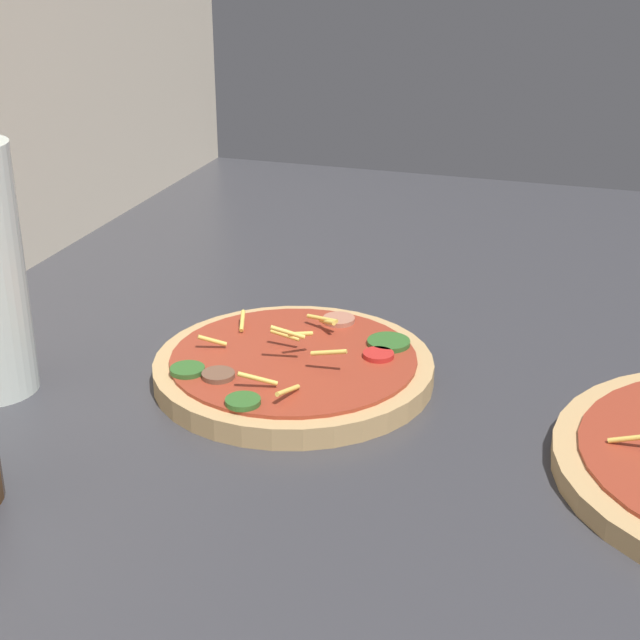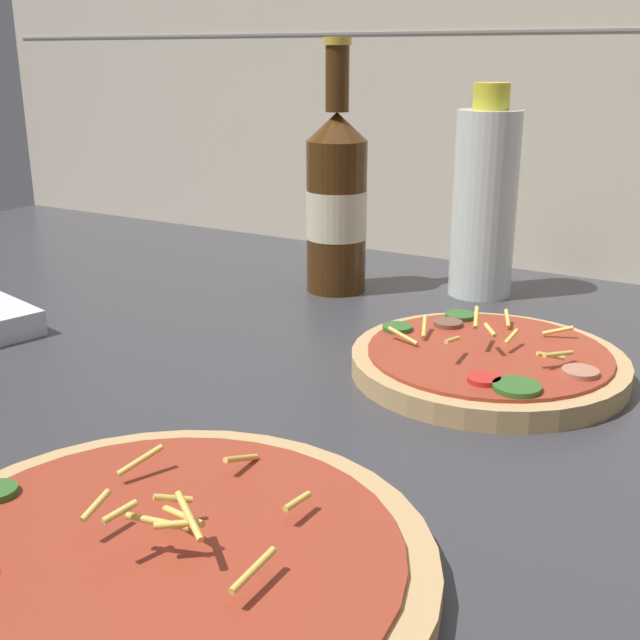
{
  "view_description": "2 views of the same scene",
  "coord_description": "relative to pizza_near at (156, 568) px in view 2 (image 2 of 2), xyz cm",
  "views": [
    {
      "loc": [
        -51.94,
        -13.06,
        38.24
      ],
      "look_at": [
        7.36,
        5.88,
        11.24
      ],
      "focal_mm": 55.0,
      "sensor_mm": 36.0,
      "label": 1
    },
    {
      "loc": [
        33.87,
        -49.32,
        27.51
      ],
      "look_at": [
        2.67,
        3.35,
        7.17
      ],
      "focal_mm": 45.0,
      "sensor_mm": 36.0,
      "label": 2
    }
  ],
  "objects": [
    {
      "name": "pizza_near",
      "position": [
        0.0,
        0.0,
        0.0
      ],
      "size": [
        28.05,
        28.05,
        4.8
      ],
      "color": "tan",
      "rests_on": "counter_slab"
    },
    {
      "name": "beer_bottle",
      "position": [
        -18.23,
        50.15,
        9.08
      ],
      "size": [
        6.6,
        6.6,
        26.69
      ],
      "color": "#47280F",
      "rests_on": "counter_slab"
    },
    {
      "name": "tile_backsplash",
      "position": [
        -9.75,
        69.98,
        26.59
      ],
      "size": [
        160.0,
        1.13,
        60.0
      ],
      "color": "beige",
      "rests_on": "ground"
    },
    {
      "name": "pizza_far",
      "position": [
        4.76,
        34.84,
        0.12
      ],
      "size": [
        22.41,
        22.41,
        5.28
      ],
      "color": "tan",
      "rests_on": "counter_slab"
    },
    {
      "name": "counter_slab",
      "position": [
        -9.75,
        24.48,
        -2.16
      ],
      "size": [
        160.0,
        90.0,
        2.5
      ],
      "color": "#38383D",
      "rests_on": "ground"
    },
    {
      "name": "oil_bottle",
      "position": [
        -3.93,
        56.77,
        9.34
      ],
      "size": [
        6.77,
        6.77,
        22.29
      ],
      "color": "silver",
      "rests_on": "counter_slab"
    }
  ]
}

